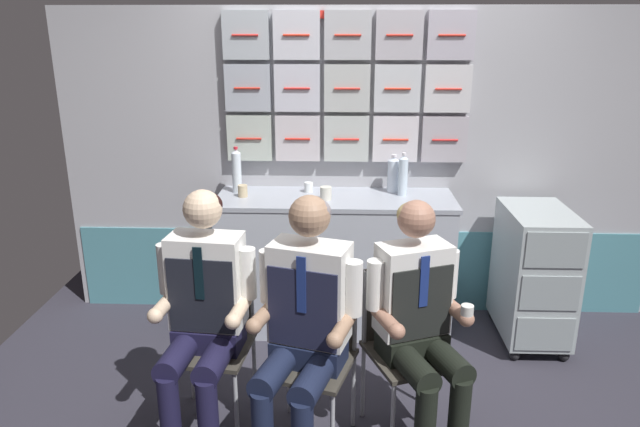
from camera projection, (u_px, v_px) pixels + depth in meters
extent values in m
cube|color=#2E2D37|center=(366.00, 427.00, 3.12)|extent=(4.80, 4.80, 0.04)
cube|color=#AAAAB1|center=(363.00, 167.00, 4.10)|extent=(4.20, 0.06, 2.15)
cube|color=teal|center=(361.00, 270.00, 4.30)|extent=(4.12, 0.01, 0.61)
cube|color=#B6C0B5|center=(250.00, 138.00, 4.00)|extent=(0.30, 0.06, 0.31)
cylinder|color=red|center=(249.00, 139.00, 3.97)|extent=(0.17, 0.01, 0.01)
cube|color=silver|center=(298.00, 138.00, 3.99)|extent=(0.30, 0.06, 0.31)
cylinder|color=red|center=(297.00, 139.00, 3.95)|extent=(0.17, 0.01, 0.01)
cube|color=#BAC0BC|center=(346.00, 138.00, 3.98)|extent=(0.30, 0.06, 0.31)
cylinder|color=red|center=(346.00, 139.00, 3.94)|extent=(0.17, 0.01, 0.01)
cube|color=silver|center=(395.00, 139.00, 3.97)|extent=(0.30, 0.06, 0.31)
cylinder|color=red|center=(396.00, 140.00, 3.93)|extent=(0.17, 0.01, 0.01)
cube|color=#AFA8B1|center=(444.00, 139.00, 3.95)|extent=(0.30, 0.06, 0.31)
cylinder|color=red|center=(445.00, 140.00, 3.92)|extent=(0.17, 0.01, 0.01)
cube|color=#A7ADB9|center=(248.00, 88.00, 3.90)|extent=(0.30, 0.06, 0.31)
cylinder|color=red|center=(247.00, 88.00, 3.86)|extent=(0.17, 0.01, 0.01)
cube|color=silver|center=(297.00, 88.00, 3.89)|extent=(0.30, 0.06, 0.31)
cylinder|color=red|center=(297.00, 89.00, 3.85)|extent=(0.17, 0.01, 0.01)
cube|color=#B7BBB8|center=(347.00, 88.00, 3.87)|extent=(0.30, 0.06, 0.31)
cylinder|color=red|center=(347.00, 89.00, 3.84)|extent=(0.17, 0.01, 0.01)
cube|color=silver|center=(397.00, 88.00, 3.86)|extent=(0.30, 0.06, 0.31)
cylinder|color=red|center=(398.00, 89.00, 3.83)|extent=(0.17, 0.01, 0.01)
cube|color=silver|center=(448.00, 88.00, 3.85)|extent=(0.30, 0.06, 0.31)
cylinder|color=red|center=(448.00, 89.00, 3.82)|extent=(0.17, 0.01, 0.01)
cube|color=#AAB2BA|center=(246.00, 35.00, 3.79)|extent=(0.30, 0.06, 0.31)
cylinder|color=red|center=(245.00, 35.00, 3.76)|extent=(0.17, 0.01, 0.01)
cube|color=silver|center=(297.00, 35.00, 3.78)|extent=(0.30, 0.06, 0.31)
cylinder|color=red|center=(296.00, 35.00, 3.75)|extent=(0.17, 0.01, 0.01)
cube|color=#B3B4BA|center=(348.00, 35.00, 3.77)|extent=(0.30, 0.06, 0.31)
cylinder|color=red|center=(348.00, 35.00, 3.74)|extent=(0.17, 0.01, 0.01)
cube|color=#B1ACB5|center=(399.00, 35.00, 3.76)|extent=(0.30, 0.06, 0.31)
cylinder|color=red|center=(400.00, 35.00, 3.72)|extent=(0.17, 0.01, 0.01)
cube|color=#B0ABB9|center=(451.00, 35.00, 3.75)|extent=(0.30, 0.06, 0.31)
cylinder|color=red|center=(452.00, 35.00, 3.71)|extent=(0.17, 0.01, 0.01)
cube|color=red|center=(331.00, 14.00, 3.75)|extent=(0.20, 0.02, 0.05)
cube|color=#B1B8C4|center=(335.00, 265.00, 4.02)|extent=(1.55, 0.52, 0.91)
cube|color=#A2A8B5|center=(335.00, 199.00, 3.87)|extent=(1.58, 0.53, 0.03)
sphere|color=black|center=(514.00, 355.00, 3.70)|extent=(0.07, 0.07, 0.07)
sphere|color=black|center=(564.00, 355.00, 3.69)|extent=(0.07, 0.07, 0.07)
sphere|color=black|center=(493.00, 314.00, 4.22)|extent=(0.07, 0.07, 0.07)
sphere|color=black|center=(536.00, 315.00, 4.21)|extent=(0.07, 0.07, 0.07)
cube|color=#A8B4B6|center=(534.00, 272.00, 3.82)|extent=(0.40, 0.64, 0.83)
cube|color=#949FA1|center=(545.00, 335.00, 3.60)|extent=(0.35, 0.01, 0.22)
cube|color=#949FA1|center=(550.00, 293.00, 3.51)|extent=(0.35, 0.01, 0.22)
cube|color=#949FA1|center=(556.00, 250.00, 3.43)|extent=(0.35, 0.01, 0.22)
cylinder|color=#28282D|center=(557.00, 230.00, 3.41)|extent=(0.32, 0.02, 0.02)
cylinder|color=#A8AAAF|center=(167.00, 404.00, 2.93)|extent=(0.02, 0.02, 0.43)
cylinder|color=#A8AAAF|center=(236.00, 410.00, 2.88)|extent=(0.02, 0.02, 0.43)
cylinder|color=#A8AAAF|center=(192.00, 365.00, 3.26)|extent=(0.02, 0.02, 0.43)
cylinder|color=#A8AAAF|center=(255.00, 370.00, 3.22)|extent=(0.02, 0.02, 0.43)
cube|color=#3D3831|center=(210.00, 348.00, 3.00)|extent=(0.44, 0.44, 0.02)
cube|color=#3D3831|center=(219.00, 295.00, 3.11)|extent=(0.37, 0.07, 0.40)
cylinder|color=#A8AAAF|center=(186.00, 293.00, 3.13)|extent=(0.02, 0.02, 0.40)
cylinder|color=#A8AAAF|center=(252.00, 298.00, 3.08)|extent=(0.02, 0.02, 0.40)
cylinder|color=#191734|center=(170.00, 416.00, 2.74)|extent=(0.10, 0.10, 0.42)
cylinder|color=#191734|center=(208.00, 420.00, 2.72)|extent=(0.10, 0.10, 0.42)
cylinder|color=#191734|center=(180.00, 354.00, 2.83)|extent=(0.17, 0.39, 0.13)
cylinder|color=#191734|center=(217.00, 357.00, 2.81)|extent=(0.17, 0.39, 0.13)
cube|color=#191734|center=(209.00, 336.00, 2.98)|extent=(0.36, 0.23, 0.12)
cube|color=white|center=(207.00, 281.00, 2.91)|extent=(0.38, 0.24, 0.48)
cube|color=black|center=(201.00, 297.00, 2.82)|extent=(0.33, 0.05, 0.38)
cube|color=black|center=(199.00, 274.00, 2.77)|extent=(0.04, 0.01, 0.27)
cylinder|color=white|center=(166.00, 269.00, 2.92)|extent=(0.08, 0.08, 0.26)
cylinder|color=beige|center=(164.00, 305.00, 2.86)|extent=(0.09, 0.24, 0.07)
sphere|color=beige|center=(155.00, 316.00, 2.76)|extent=(0.08, 0.08, 0.08)
cylinder|color=white|center=(248.00, 273.00, 2.86)|extent=(0.08, 0.08, 0.26)
cylinder|color=beige|center=(239.00, 311.00, 2.81)|extent=(0.09, 0.24, 0.07)
sphere|color=beige|center=(233.00, 321.00, 2.71)|extent=(0.08, 0.08, 0.08)
sphere|color=beige|center=(203.00, 209.00, 2.79)|extent=(0.19, 0.19, 0.19)
ellipsoid|color=black|center=(203.00, 205.00, 2.80)|extent=(0.20, 0.19, 0.13)
cylinder|color=#A8AAAF|center=(262.00, 417.00, 2.82)|extent=(0.02, 0.02, 0.43)
cylinder|color=#A8AAAF|center=(289.00, 377.00, 3.15)|extent=(0.02, 0.02, 0.43)
cylinder|color=#A8AAAF|center=(354.00, 390.00, 3.04)|extent=(0.02, 0.02, 0.43)
cube|color=#3D3831|center=(309.00, 364.00, 2.86)|extent=(0.50, 0.50, 0.02)
cube|color=#3D3831|center=(321.00, 308.00, 2.97)|extent=(0.36, 0.13, 0.40)
cylinder|color=#A8AAAF|center=(288.00, 304.00, 3.01)|extent=(0.02, 0.02, 0.40)
cylinder|color=#A8AAAF|center=(355.00, 314.00, 2.90)|extent=(0.02, 0.02, 0.40)
cylinder|color=#161D36|center=(277.00, 368.00, 2.72)|extent=(0.24, 0.41, 0.13)
cylinder|color=#161D36|center=(315.00, 376.00, 2.66)|extent=(0.24, 0.41, 0.13)
cube|color=#161D36|center=(309.00, 351.00, 2.84)|extent=(0.39, 0.29, 0.12)
cube|color=white|center=(310.00, 292.00, 2.76)|extent=(0.41, 0.30, 0.49)
cube|color=#1D1F37|center=(302.00, 310.00, 2.68)|extent=(0.33, 0.11, 0.39)
cube|color=navy|center=(301.00, 285.00, 2.63)|extent=(0.04, 0.02, 0.27)
cylinder|color=white|center=(268.00, 276.00, 2.81)|extent=(0.08, 0.08, 0.26)
cylinder|color=#A07B5F|center=(264.00, 315.00, 2.76)|extent=(0.14, 0.25, 0.07)
sphere|color=#A07B5F|center=(254.00, 326.00, 2.66)|extent=(0.08, 0.08, 0.08)
cylinder|color=white|center=(354.00, 288.00, 2.68)|extent=(0.08, 0.08, 0.26)
cylinder|color=#A07B5F|center=(342.00, 328.00, 2.64)|extent=(0.14, 0.25, 0.07)
sphere|color=#A07B5F|center=(335.00, 340.00, 2.54)|extent=(0.08, 0.08, 0.08)
sphere|color=#A07B5F|center=(310.00, 216.00, 2.65)|extent=(0.19, 0.19, 0.19)
ellipsoid|color=gray|center=(311.00, 211.00, 2.65)|extent=(0.23, 0.22, 0.14)
cylinder|color=#A8AAAF|center=(393.00, 422.00, 2.79)|extent=(0.02, 0.02, 0.43)
cylinder|color=#A8AAAF|center=(458.00, 407.00, 2.90)|extent=(0.02, 0.02, 0.43)
cylinder|color=#A8AAAF|center=(363.00, 381.00, 3.11)|extent=(0.02, 0.02, 0.43)
cylinder|color=#A8AAAF|center=(423.00, 369.00, 3.22)|extent=(0.02, 0.02, 0.43)
cube|color=#3D3831|center=(411.00, 355.00, 2.94)|extent=(0.52, 0.52, 0.02)
cube|color=#3D3831|center=(396.00, 301.00, 3.04)|extent=(0.35, 0.16, 0.40)
cylinder|color=#A8AAAF|center=(365.00, 307.00, 2.98)|extent=(0.02, 0.02, 0.40)
cylinder|color=#A8AAAF|center=(428.00, 297.00, 3.09)|extent=(0.02, 0.02, 0.40)
cylinder|color=black|center=(425.00, 427.00, 2.67)|extent=(0.10, 0.10, 0.42)
cylinder|color=black|center=(459.00, 419.00, 2.73)|extent=(0.10, 0.10, 0.42)
cylinder|color=black|center=(411.00, 364.00, 2.75)|extent=(0.25, 0.38, 0.13)
cylinder|color=black|center=(444.00, 358.00, 2.80)|extent=(0.25, 0.38, 0.13)
cube|color=black|center=(412.00, 343.00, 2.92)|extent=(0.37, 0.30, 0.12)
cube|color=white|center=(413.00, 288.00, 2.85)|extent=(0.39, 0.30, 0.46)
cube|color=black|center=(422.00, 304.00, 2.77)|extent=(0.30, 0.12, 0.36)
cube|color=navy|center=(424.00, 282.00, 2.72)|extent=(0.04, 0.02, 0.25)
cylinder|color=white|center=(375.00, 285.00, 2.77)|extent=(0.08, 0.08, 0.25)
cylinder|color=#A4735D|center=(387.00, 321.00, 2.73)|extent=(0.15, 0.24, 0.07)
sphere|color=#A4735D|center=(397.00, 331.00, 2.63)|extent=(0.08, 0.08, 0.08)
cylinder|color=white|center=(449.00, 274.00, 2.89)|extent=(0.08, 0.08, 0.25)
cylinder|color=#A4735D|center=(455.00, 309.00, 2.84)|extent=(0.15, 0.24, 0.07)
sphere|color=#A4735D|center=(466.00, 319.00, 2.75)|extent=(0.08, 0.08, 0.08)
cylinder|color=silver|center=(467.00, 311.00, 2.73)|extent=(0.06, 0.06, 0.06)
sphere|color=#A4735D|center=(416.00, 219.00, 2.74)|extent=(0.18, 0.18, 0.18)
ellipsoid|color=tan|center=(415.00, 215.00, 2.74)|extent=(0.22, 0.21, 0.13)
cylinder|color=silver|center=(393.00, 176.00, 3.96)|extent=(0.08, 0.08, 0.22)
cone|color=silver|center=(394.00, 159.00, 3.92)|extent=(0.08, 0.08, 0.02)
cylinder|color=silver|center=(394.00, 156.00, 3.91)|extent=(0.04, 0.04, 0.02)
cylinder|color=silver|center=(403.00, 177.00, 3.88)|extent=(0.06, 0.06, 0.25)
cone|color=silver|center=(404.00, 157.00, 3.84)|extent=(0.06, 0.06, 0.02)
cylinder|color=silver|center=(404.00, 154.00, 3.83)|extent=(0.03, 0.03, 0.02)
cylinder|color=silver|center=(237.00, 173.00, 3.95)|extent=(0.06, 0.06, 0.27)
cone|color=silver|center=(236.00, 151.00, 3.90)|extent=(0.06, 0.06, 0.02)
cylinder|color=red|center=(236.00, 148.00, 3.89)|extent=(0.03, 0.03, 0.02)
cylinder|color=tan|center=(243.00, 191.00, 3.87)|extent=(0.06, 0.06, 0.08)
cylinder|color=#382114|center=(243.00, 186.00, 3.86)|extent=(0.05, 0.05, 0.01)
cylinder|color=silver|center=(326.00, 193.00, 3.80)|extent=(0.08, 0.08, 0.09)
cylinder|color=#382114|center=(326.00, 188.00, 3.79)|extent=(0.06, 0.06, 0.01)
cylinder|color=white|center=(309.00, 187.00, 3.98)|extent=(0.06, 0.06, 0.07)
cylinder|color=#382114|center=(309.00, 183.00, 3.97)|extent=(0.05, 0.05, 0.01)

